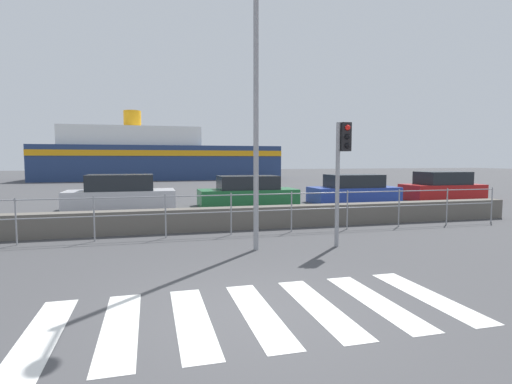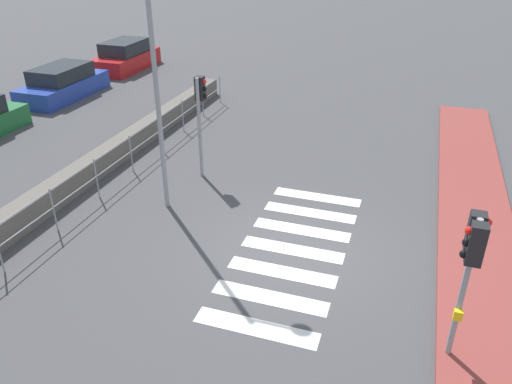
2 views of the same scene
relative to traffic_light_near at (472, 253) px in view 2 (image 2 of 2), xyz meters
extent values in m
plane|color=#424244|center=(2.22, 3.39, -2.20)|extent=(160.00, 160.00, 0.00)
cube|color=brown|center=(2.22, -0.71, -2.14)|extent=(24.00, 1.80, 0.12)
cube|color=silver|center=(-0.36, 3.39, -2.20)|extent=(0.45, 2.40, 0.01)
cube|color=silver|center=(0.54, 3.39, -2.20)|extent=(0.45, 2.40, 0.01)
cube|color=silver|center=(1.44, 3.39, -2.20)|extent=(0.45, 2.40, 0.01)
cube|color=silver|center=(2.34, 3.39, -2.20)|extent=(0.45, 2.40, 0.01)
cube|color=silver|center=(3.24, 3.39, -2.20)|extent=(0.45, 2.40, 0.01)
cube|color=silver|center=(4.14, 3.39, -2.20)|extent=(0.45, 2.40, 0.01)
cube|color=silver|center=(5.04, 3.39, -2.20)|extent=(0.45, 2.40, 0.01)
cube|color=#605B54|center=(2.22, 10.00, -1.87)|extent=(21.88, 0.55, 0.66)
cylinder|color=gray|center=(2.22, 9.12, -1.08)|extent=(19.70, 0.03, 0.03)
cylinder|color=gray|center=(2.22, 9.12, -1.55)|extent=(19.70, 0.03, 0.03)
cylinder|color=gray|center=(1.32, 9.12, -1.61)|extent=(0.04, 0.04, 1.17)
cylinder|color=gray|center=(3.11, 9.12, -1.61)|extent=(0.04, 0.04, 1.17)
cylinder|color=gray|center=(4.91, 9.12, -1.61)|extent=(0.04, 0.04, 1.17)
cylinder|color=gray|center=(6.70, 9.12, -1.61)|extent=(0.04, 0.04, 1.17)
cylinder|color=gray|center=(8.49, 9.12, -1.61)|extent=(0.04, 0.04, 1.17)
cylinder|color=gray|center=(10.28, 9.12, -1.61)|extent=(0.04, 0.04, 1.17)
cylinder|color=gray|center=(12.07, 9.12, -1.61)|extent=(0.04, 0.04, 1.17)
cylinder|color=gray|center=(0.00, 0.00, -0.79)|extent=(0.10, 0.10, 2.81)
cube|color=black|center=(-0.17, 0.00, 0.28)|extent=(0.24, 0.24, 0.68)
sphere|color=red|center=(-0.17, 0.14, 0.49)|extent=(0.13, 0.13, 0.13)
sphere|color=black|center=(-0.17, 0.14, 0.28)|extent=(0.13, 0.13, 0.13)
sphere|color=black|center=(-0.17, 0.14, 0.06)|extent=(0.13, 0.13, 0.13)
cube|color=black|center=(0.17, 0.00, 0.28)|extent=(0.24, 0.24, 0.68)
sphere|color=red|center=(0.17, -0.14, 0.49)|extent=(0.13, 0.13, 0.13)
sphere|color=black|center=(0.17, -0.14, 0.28)|extent=(0.13, 0.13, 0.13)
sphere|color=black|center=(0.17, -0.14, 0.06)|extent=(0.13, 0.13, 0.13)
cube|color=yellow|center=(-0.11, 0.00, -1.15)|extent=(0.10, 0.14, 0.18)
cylinder|color=gray|center=(5.29, 6.98, -0.71)|extent=(0.10, 0.10, 2.98)
cube|color=black|center=(5.46, 6.98, 0.44)|extent=(0.24, 0.24, 0.68)
sphere|color=red|center=(5.46, 6.84, 0.65)|extent=(0.13, 0.13, 0.13)
sphere|color=black|center=(5.46, 6.84, 0.44)|extent=(0.13, 0.13, 0.13)
sphere|color=black|center=(5.46, 6.84, 0.23)|extent=(0.13, 0.13, 0.13)
cylinder|color=gray|center=(3.30, 7.12, 1.25)|extent=(0.12, 0.12, 6.89)
cube|color=#233D9E|center=(10.64, 15.94, -1.82)|extent=(4.30, 1.84, 0.75)
cube|color=#1E2328|center=(10.64, 15.94, -1.14)|extent=(2.58, 1.62, 0.62)
cube|color=#B21919|center=(15.80, 15.94, -1.79)|extent=(4.11, 1.85, 0.81)
cube|color=#1E2328|center=(15.80, 15.94, -1.06)|extent=(2.47, 1.63, 0.66)
camera|label=1|loc=(0.94, -1.74, -0.10)|focal=28.00mm
camera|label=2|loc=(-7.06, 1.17, 4.44)|focal=35.00mm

